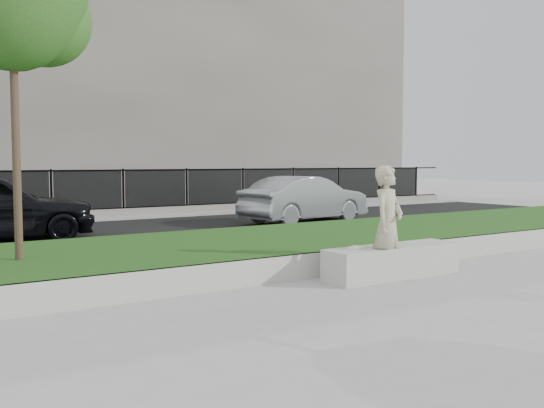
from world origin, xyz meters
TOP-DOWN VIEW (x-y plane):
  - ground at (0.00, 0.00)m, footprint 90.00×90.00m
  - grass_bank at (0.00, 3.00)m, footprint 34.00×4.00m
  - grass_kerb at (0.00, 1.04)m, footprint 34.00×0.08m
  - street at (0.00, 8.50)m, footprint 34.00×7.00m
  - far_pavement at (0.00, 13.00)m, footprint 34.00×3.00m
  - iron_fence at (0.00, 12.00)m, footprint 32.00×0.30m
  - building_facade at (0.00, 20.00)m, footprint 34.00×10.00m
  - stone_bench at (1.84, 0.40)m, footprint 2.45×0.61m
  - man at (1.58, 0.25)m, footprint 0.75×0.62m
  - book at (1.15, 0.50)m, footprint 0.30×0.27m
  - car_silver at (5.68, 7.88)m, footprint 4.33×2.06m

SIDE VIEW (x-z plane):
  - ground at x=0.00m, z-range 0.00..0.00m
  - street at x=0.00m, z-range 0.00..0.04m
  - far_pavement at x=0.00m, z-range 0.00..0.12m
  - grass_bank at x=0.00m, z-range 0.00..0.40m
  - grass_kerb at x=0.00m, z-range 0.00..0.40m
  - stone_bench at x=1.84m, z-range 0.00..0.50m
  - book at x=1.15m, z-range 0.50..0.53m
  - iron_fence at x=0.00m, z-range -0.21..1.29m
  - car_silver at x=5.68m, z-range 0.04..1.41m
  - man at x=1.58m, z-range 0.00..1.77m
  - building_facade at x=0.00m, z-range 0.00..10.00m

